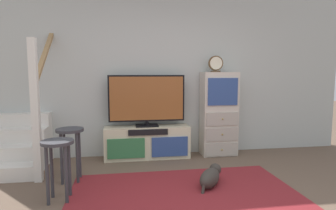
{
  "coord_description": "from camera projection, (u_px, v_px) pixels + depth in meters",
  "views": [
    {
      "loc": [
        -0.67,
        -2.29,
        1.38
      ],
      "look_at": [
        0.01,
        1.97,
        0.88
      ],
      "focal_mm": 30.26,
      "sensor_mm": 36.0,
      "label": 1
    }
  ],
  "objects": [
    {
      "name": "area_rug",
      "position": [
        187.0,
        199.0,
        3.09
      ],
      "size": [
        2.6,
        1.8,
        0.01
      ],
      "primitive_type": "cube",
      "color": "maroon",
      "rests_on": "ground_plane"
    },
    {
      "name": "desk_clock",
      "position": [
        216.0,
        64.0,
        4.61
      ],
      "size": [
        0.24,
        0.08,
        0.26
      ],
      "color": "#4C3823",
      "rests_on": "side_cabinet"
    },
    {
      "name": "television",
      "position": [
        147.0,
        99.0,
        4.52
      ],
      "size": [
        1.22,
        0.22,
        0.83
      ],
      "color": "black",
      "rests_on": "media_console"
    },
    {
      "name": "bar_stool_near",
      "position": [
        58.0,
        156.0,
        3.01
      ],
      "size": [
        0.34,
        0.34,
        0.66
      ],
      "color": "#333338",
      "rests_on": "ground_plane"
    },
    {
      "name": "side_cabinet",
      "position": [
        219.0,
        114.0,
        4.73
      ],
      "size": [
        0.58,
        0.38,
        1.39
      ],
      "color": "beige",
      "rests_on": "ground_plane"
    },
    {
      "name": "bar_stool_far",
      "position": [
        70.0,
        142.0,
        3.56
      ],
      "size": [
        0.34,
        0.34,
        0.68
      ],
      "color": "#333338",
      "rests_on": "ground_plane"
    },
    {
      "name": "back_wall",
      "position": [
        163.0,
        74.0,
        4.76
      ],
      "size": [
        6.4,
        0.12,
        2.7
      ],
      "primitive_type": "cube",
      "color": "#B2B7B2",
      "rests_on": "ground_plane"
    },
    {
      "name": "media_console",
      "position": [
        147.0,
        142.0,
        4.58
      ],
      "size": [
        1.36,
        0.38,
        0.52
      ],
      "color": "beige",
      "rests_on": "ground_plane"
    },
    {
      "name": "dog",
      "position": [
        211.0,
        177.0,
        3.44
      ],
      "size": [
        0.42,
        0.48,
        0.23
      ],
      "color": "#332D28",
      "rests_on": "ground_plane"
    },
    {
      "name": "staircase",
      "position": [
        19.0,
        140.0,
        4.28
      ],
      "size": [
        1.0,
        1.36,
        2.2
      ],
      "color": "silver",
      "rests_on": "ground_plane"
    }
  ]
}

